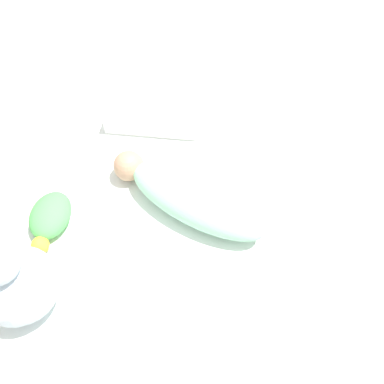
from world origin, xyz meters
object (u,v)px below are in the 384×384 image
at_px(bunny_plush, 15,282).
at_px(pillow, 159,98).
at_px(turtle_plush, 50,217).
at_px(swaddled_baby, 190,196).

bearing_deg(bunny_plush, pillow, 164.91).
xyz_separation_m(bunny_plush, turtle_plush, (-0.24, -0.02, -0.08)).
bearing_deg(swaddled_baby, turtle_plush, 40.51).
xyz_separation_m(swaddled_baby, turtle_plush, (0.12, -0.42, -0.02)).
relative_size(swaddled_baby, bunny_plush, 1.46).
xyz_separation_m(swaddled_baby, pillow, (-0.47, -0.18, -0.02)).
height_order(pillow, turtle_plush, turtle_plush).
distance_m(swaddled_baby, turtle_plush, 0.44).
xyz_separation_m(swaddled_baby, bunny_plush, (0.36, -0.40, 0.06)).
relative_size(pillow, bunny_plush, 0.95).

